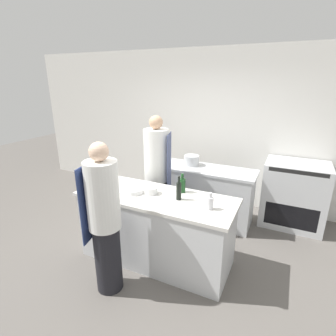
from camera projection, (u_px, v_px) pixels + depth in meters
The scene contains 14 objects.
ground_plane at pixel (157, 258), 3.50m from camera, with size 16.00×16.00×0.00m, color #605B56.
wall_back at pixel (209, 128), 4.87m from camera, with size 8.00×0.06×2.80m.
prep_counter at pixel (156, 228), 3.35m from camera, with size 1.97×0.76×0.91m.
pass_counter at pixel (204, 194), 4.34m from camera, with size 1.61×0.57×0.91m.
oven_range at pixel (293, 194), 4.18m from camera, with size 0.93×0.68×1.04m.
chef_at_prep_near at pixel (105, 221), 2.74m from camera, with size 0.38×0.37×1.71m.
chef_at_stove at pixel (157, 175), 3.93m from camera, with size 0.42×0.41×1.79m.
bottle_olive_oil at pixel (210, 203), 2.85m from camera, with size 0.08×0.08×0.20m.
bottle_vinegar at pixel (182, 185), 3.28m from camera, with size 0.08×0.08×0.24m.
bottle_wine at pixel (179, 190), 3.07m from camera, with size 0.06×0.06×0.29m.
bowl_mixing_large at pixel (151, 190), 3.25m from camera, with size 0.16×0.16×0.08m.
bowl_prep_small at pixel (134, 191), 3.27m from camera, with size 0.22×0.22×0.06m.
cutting_board at pixel (114, 188), 3.40m from camera, with size 0.36×0.18×0.01m.
stockpot at pixel (192, 160), 4.32m from camera, with size 0.25×0.25×0.16m.
Camera 1 is at (1.40, -2.57, 2.27)m, focal length 28.00 mm.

